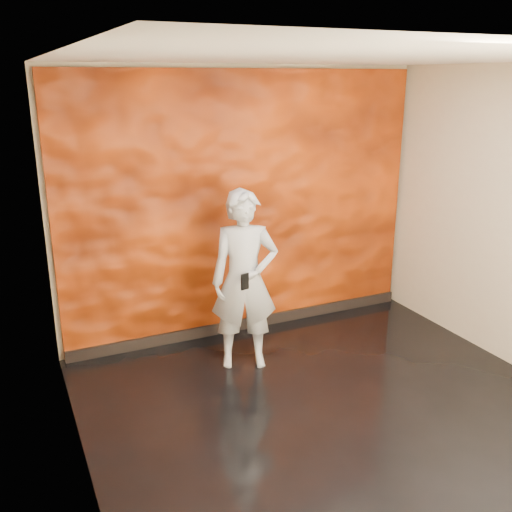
# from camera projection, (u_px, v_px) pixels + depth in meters

# --- Properties ---
(room) EXTENTS (4.02, 4.02, 2.81)m
(room) POSITION_uv_depth(u_px,v_px,m) (350.00, 255.00, 4.26)
(room) COLOR black
(room) RESTS_ON ground
(feature_wall) EXTENTS (3.90, 0.06, 2.75)m
(feature_wall) POSITION_uv_depth(u_px,v_px,m) (246.00, 206.00, 5.97)
(feature_wall) COLOR #DF4A0B
(feature_wall) RESTS_ON ground
(baseboard) EXTENTS (3.90, 0.04, 0.12)m
(baseboard) POSITION_uv_depth(u_px,v_px,m) (248.00, 323.00, 6.33)
(baseboard) COLOR black
(baseboard) RESTS_ON ground
(man) EXTENTS (0.73, 0.59, 1.72)m
(man) POSITION_uv_depth(u_px,v_px,m) (245.00, 280.00, 5.32)
(man) COLOR #90969E
(man) RESTS_ON ground
(phone) EXTENTS (0.08, 0.04, 0.15)m
(phone) POSITION_uv_depth(u_px,v_px,m) (245.00, 282.00, 5.01)
(phone) COLOR black
(phone) RESTS_ON man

